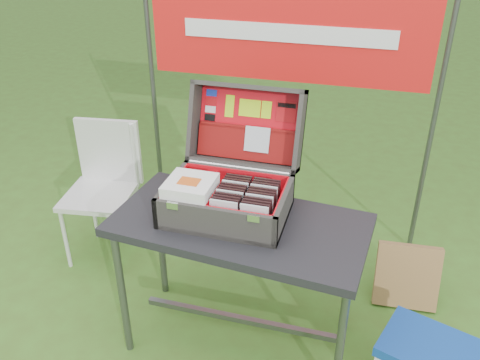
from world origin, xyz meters
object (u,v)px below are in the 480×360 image
(suitcase, at_px, (230,161))
(cardboard_box, at_px, (407,276))
(table, at_px, (240,283))
(chair, at_px, (99,197))

(suitcase, bearing_deg, cardboard_box, 25.02)
(table, xyz_separation_m, cardboard_box, (0.80, 0.50, -0.18))
(suitcase, relative_size, chair, 0.65)
(table, relative_size, suitcase, 2.06)
(chair, bearing_deg, table, -31.14)
(suitcase, xyz_separation_m, chair, (-0.91, 0.33, -0.53))
(suitcase, height_order, chair, suitcase)
(table, distance_m, cardboard_box, 0.95)
(chair, distance_m, cardboard_box, 1.79)
(table, bearing_deg, chair, 161.67)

